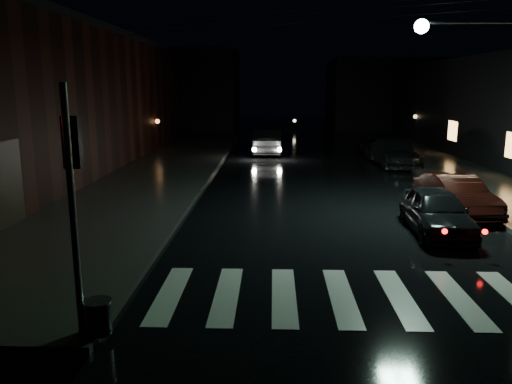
# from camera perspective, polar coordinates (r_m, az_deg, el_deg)

# --- Properties ---
(ground) EXTENTS (120.00, 120.00, 0.00)m
(ground) POSITION_cam_1_polar(r_m,az_deg,el_deg) (10.24, -3.63, -12.77)
(ground) COLOR black
(ground) RESTS_ON ground
(sidewalk_left) EXTENTS (6.00, 44.00, 0.15)m
(sidewalk_left) POSITION_cam_1_polar(r_m,az_deg,el_deg) (24.37, -12.18, 1.76)
(sidewalk_left) COLOR #282826
(sidewalk_left) RESTS_ON ground
(sidewalk_right) EXTENTS (4.00, 44.00, 0.15)m
(sidewalk_right) POSITION_cam_1_polar(r_m,az_deg,el_deg) (25.30, 22.92, 1.45)
(sidewalk_right) COLOR #282826
(sidewalk_right) RESTS_ON ground
(building_left) EXTENTS (10.00, 36.00, 7.00)m
(building_left) POSITION_cam_1_polar(r_m,az_deg,el_deg) (28.40, -25.49, 9.25)
(building_left) COLOR black
(building_left) RESTS_ON ground
(building_far_left) EXTENTS (14.00, 10.00, 8.00)m
(building_far_left) POSITION_cam_1_polar(r_m,az_deg,el_deg) (55.35, -9.60, 11.52)
(building_far_left) COLOR black
(building_far_left) RESTS_ON ground
(building_far_right) EXTENTS (14.00, 10.00, 7.00)m
(building_far_right) POSITION_cam_1_polar(r_m,az_deg,el_deg) (55.81, 15.81, 10.73)
(building_far_right) COLOR black
(building_far_right) RESTS_ON ground
(crosswalk) EXTENTS (9.00, 3.00, 0.01)m
(crosswalk) POSITION_cam_1_polar(r_m,az_deg,el_deg) (10.85, 12.96, -11.58)
(crosswalk) COLOR beige
(crosswalk) RESTS_ON ground
(signal_pole_corner) EXTENTS (0.68, 0.61, 4.20)m
(signal_pole_corner) POSITION_cam_1_polar(r_m,az_deg,el_deg) (8.83, -18.81, -6.79)
(signal_pole_corner) COLOR slate
(signal_pole_corner) RESTS_ON ground
(parked_car_a) EXTENTS (1.72, 3.99, 1.34)m
(parked_car_a) POSITION_cam_1_polar(r_m,az_deg,el_deg) (15.70, 19.92, -2.06)
(parked_car_a) COLOR black
(parked_car_a) RESTS_ON ground
(parked_car_b) EXTENTS (1.89, 4.21, 1.34)m
(parked_car_b) POSITION_cam_1_polar(r_m,az_deg,el_deg) (18.27, 21.88, -0.31)
(parked_car_b) COLOR black
(parked_car_b) RESTS_ON ground
(parked_car_c) EXTENTS (2.34, 5.12, 1.45)m
(parked_car_c) POSITION_cam_1_polar(r_m,az_deg,el_deg) (28.61, 15.46, 4.40)
(parked_car_c) COLOR black
(parked_car_c) RESTS_ON ground
(parked_car_d) EXTENTS (2.30, 4.70, 1.29)m
(parked_car_d) POSITION_cam_1_polar(r_m,az_deg,el_deg) (32.33, 13.91, 5.16)
(parked_car_d) COLOR black
(parked_car_d) RESTS_ON ground
(oncoming_car) EXTENTS (1.77, 4.96, 1.63)m
(oncoming_car) POSITION_cam_1_polar(r_m,az_deg,el_deg) (32.22, 1.28, 5.79)
(oncoming_car) COLOR black
(oncoming_car) RESTS_ON ground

